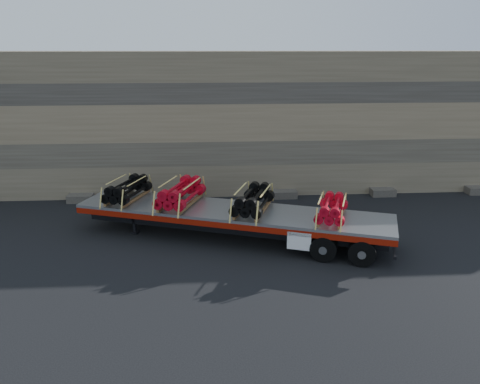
% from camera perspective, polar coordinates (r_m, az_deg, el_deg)
% --- Properties ---
extents(ground, '(120.00, 120.00, 0.00)m').
position_cam_1_polar(ground, '(18.86, 1.64, -5.22)').
color(ground, black).
rests_on(ground, ground).
extents(rock_wall, '(44.00, 3.00, 7.00)m').
position_cam_1_polar(rock_wall, '(24.17, 0.27, 8.49)').
color(rock_wall, '#7A6B54').
rests_on(rock_wall, ground).
extents(trailer, '(12.29, 6.31, 1.22)m').
position_cam_1_polar(trailer, '(18.25, -1.02, -3.94)').
color(trailer, '#A7AAAF').
rests_on(trailer, ground).
extents(bundle_front, '(1.82, 2.50, 0.80)m').
position_cam_1_polar(bundle_front, '(19.61, -13.59, 0.22)').
color(bundle_front, black).
rests_on(bundle_front, trailer).
extents(bundle_midfront, '(2.00, 2.75, 0.88)m').
position_cam_1_polar(bundle_midfront, '(18.59, -7.27, -0.24)').
color(bundle_midfront, red).
rests_on(bundle_midfront, trailer).
extents(bundle_midrear, '(1.91, 2.63, 0.84)m').
position_cam_1_polar(bundle_midrear, '(17.69, 1.57, -1.10)').
color(bundle_midrear, black).
rests_on(bundle_midrear, trailer).
extents(bundle_rear, '(1.66, 2.29, 0.73)m').
position_cam_1_polar(bundle_rear, '(17.26, 11.12, -2.10)').
color(bundle_rear, red).
rests_on(bundle_rear, trailer).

